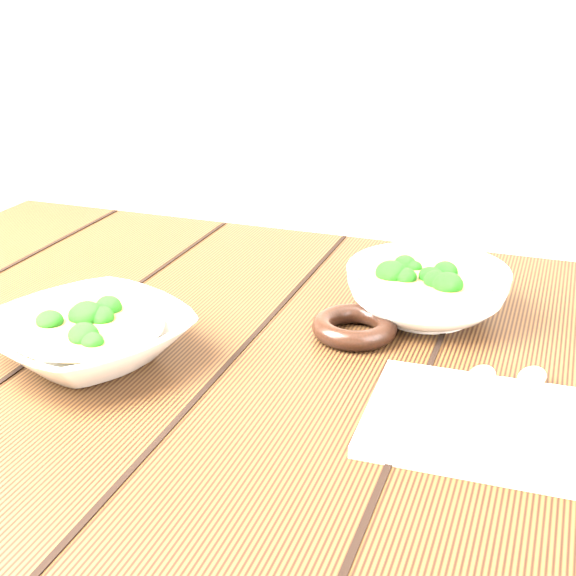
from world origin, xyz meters
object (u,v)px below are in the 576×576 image
at_px(trivet, 354,327).
at_px(soup_bowl_back, 427,290).
at_px(soup_bowl_front, 89,336).
at_px(napkin, 481,423).
at_px(table, 263,442).

bearing_deg(trivet, soup_bowl_back, 52.75).
distance_m(soup_bowl_front, soup_bowl_back, 0.39).
height_order(trivet, napkin, trivet).
distance_m(table, soup_bowl_back, 0.26).
relative_size(trivet, napkin, 0.47).
bearing_deg(soup_bowl_front, trivet, 30.58).
xyz_separation_m(soup_bowl_front, napkin, (0.41, 0.00, -0.02)).
xyz_separation_m(trivet, napkin, (0.16, -0.15, -0.01)).
relative_size(table, soup_bowl_back, 4.76).
height_order(soup_bowl_back, trivet, soup_bowl_back).
distance_m(table, napkin, 0.29).
height_order(table, napkin, napkin).
relative_size(table, napkin, 5.85).
bearing_deg(trivet, table, -143.57).
bearing_deg(soup_bowl_front, soup_bowl_back, 36.50).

